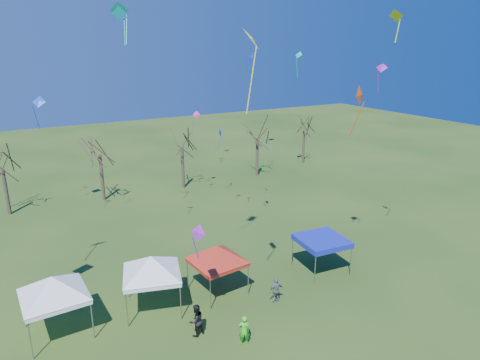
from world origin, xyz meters
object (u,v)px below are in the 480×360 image
object	(u,v)px
person_dark	(196,320)
person_green	(244,330)
tree_2	(98,138)
tree_3	(181,132)
tree_5	(305,119)
tent_blue	(322,241)
person_grey	(276,290)
tree_4	(258,125)
tent_red	(217,249)
tent_white_mid	(151,260)
tent_white_west	(52,281)

from	to	relation	value
person_dark	person_green	xyz separation A→B (m)	(1.86, -1.85, -0.08)
tree_2	tree_3	bearing A→B (deg)	-2.27
tree_5	tent_blue	size ratio (longest dim) A/B	2.27
tent_blue	person_grey	world-z (taller)	tent_blue
tree_2	person_dark	size ratio (longest dim) A/B	4.53
person_grey	tent_blue	bearing A→B (deg)	-156.47
tree_4	tree_5	xyz separation A→B (m)	(8.37, 2.06, -0.33)
tree_4	person_grey	world-z (taller)	tree_4
tree_3	person_grey	size ratio (longest dim) A/B	4.97
tent_red	tent_blue	world-z (taller)	tent_red
tree_2	tree_4	size ratio (longest dim) A/B	1.04
tent_white_mid	tent_blue	xyz separation A→B (m)	(11.39, -1.29, -0.95)
person_dark	person_grey	world-z (taller)	person_dark
tent_red	person_grey	xyz separation A→B (m)	(2.52, -2.76, -2.14)
tree_5	person_green	distance (m)	37.19
tree_4	tent_white_west	size ratio (longest dim) A/B	1.77
person_dark	person_grey	bearing A→B (deg)	170.34
person_green	tent_blue	bearing A→B (deg)	-133.27
tent_white_mid	tent_red	size ratio (longest dim) A/B	1.03
tent_red	tree_5	bearing A→B (deg)	43.35
tree_3	tent_white_mid	xyz separation A→B (m)	(-10.00, -20.04, -2.94)
tent_white_west	person_dark	bearing A→B (deg)	-30.69
tent_red	person_green	size ratio (longest dim) A/B	2.49
tree_4	tent_white_mid	distance (m)	27.96
tent_blue	person_grey	size ratio (longest dim) A/B	2.06
tree_5	tent_blue	bearing A→B (deg)	-124.92
tent_blue	person_dark	size ratio (longest dim) A/B	1.82
person_green	person_grey	bearing A→B (deg)	-125.79
tree_3	tent_blue	distance (m)	21.73
person_dark	person_grey	distance (m)	5.42
tree_4	person_grey	distance (m)	26.82
person_dark	tent_white_west	bearing A→B (deg)	-45.47
tree_2	tent_red	distance (m)	21.04
person_grey	tent_white_mid	bearing A→B (deg)	-20.72
tree_5	tent_white_west	size ratio (longest dim) A/B	1.68
tree_3	tree_4	xyz separation A→B (m)	(9.32, -0.04, -0.02)
tree_5	tent_white_mid	xyz separation A→B (m)	(-27.69, -22.06, -2.59)
tent_white_mid	person_grey	distance (m)	7.60
tree_5	tent_white_mid	size ratio (longest dim) A/B	1.76
tree_2	tree_3	distance (m)	8.41
tent_white_west	tent_blue	xyz separation A→B (m)	(16.56, -1.57, -0.98)
tree_4	tent_blue	distance (m)	23.05
person_dark	person_green	world-z (taller)	person_dark
tree_2	tent_white_mid	size ratio (longest dim) A/B	1.93
tent_white_west	tent_red	xyz separation A→B (m)	(9.23, -0.53, -0.24)
tree_4	tent_red	distance (m)	25.55
tent_white_west	tent_red	world-z (taller)	tent_white_west
tree_3	tree_5	size ratio (longest dim) A/B	1.06
tree_4	tent_white_mid	xyz separation A→B (m)	(-19.32, -20.00, -2.92)
tree_3	tree_4	distance (m)	9.32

